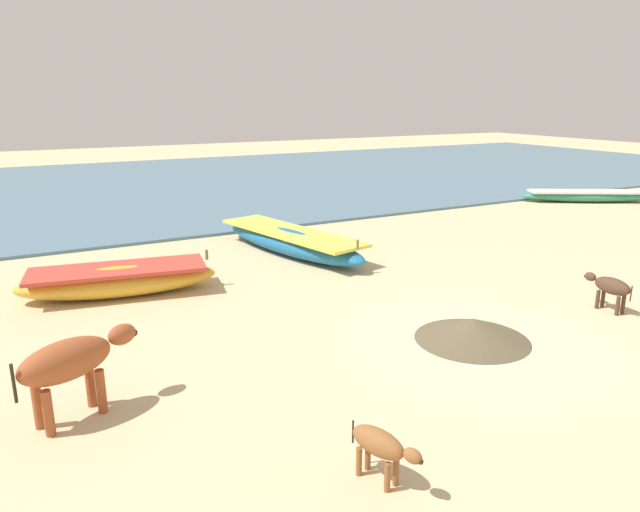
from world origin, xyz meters
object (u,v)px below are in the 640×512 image
Objects in this scene: fishing_boat_3 at (588,196)px; cow_adult_rust at (71,362)px; calf_near_dark at (610,287)px; fishing_boat_2 at (119,280)px; fishing_boat_0 at (291,241)px; calf_far_brown at (380,445)px.

fishing_boat_3 is 3.00× the size of cow_adult_rust.
calf_near_dark is at bearing -26.59° from cow_adult_rust.
fishing_boat_2 is 0.85× the size of fishing_boat_3.
fishing_boat_0 is at bearing 27.67° from calf_near_dark.
calf_near_dark is at bearing -110.46° from fishing_boat_3.
cow_adult_rust is at bearing -153.91° from calf_far_brown.
fishing_boat_0 reaches higher than calf_far_brown.
fishing_boat_0 reaches higher than calf_near_dark.
fishing_boat_2 is (-4.26, -1.22, -0.00)m from fishing_boat_0.
calf_far_brown is (2.51, -2.71, -0.32)m from cow_adult_rust.
fishing_boat_0 is 5.36× the size of calf_near_dark.
fishing_boat_0 is at bearing 143.28° from calf_far_brown.
calf_far_brown is (-15.59, -9.65, 0.18)m from fishing_boat_3.
fishing_boat_0 is 7.07m from calf_near_dark.
fishing_boat_2 is at bearing 56.25° from calf_near_dark.
cow_adult_rust is (-5.53, -5.61, 0.42)m from fishing_boat_0.
cow_adult_rust is 3.71m from calf_far_brown.
fishing_boat_0 is at bearing 23.06° from cow_adult_rust.
fishing_boat_2 reaches higher than calf_far_brown.
cow_adult_rust reaches higher than fishing_boat_3.
fishing_boat_3 is 12.01m from calf_near_dark.
fishing_boat_0 is at bearing 25.57° from fishing_boat_2.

